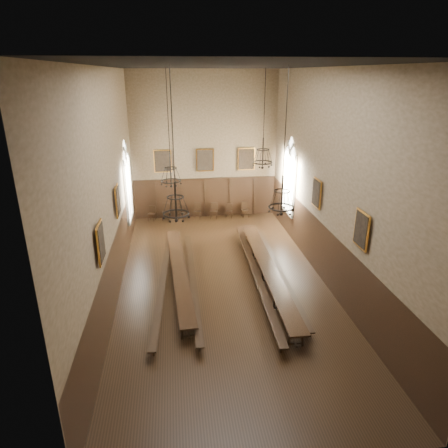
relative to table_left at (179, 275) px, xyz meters
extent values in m
cube|color=black|center=(1.92, -0.27, -0.36)|extent=(9.00, 18.00, 0.02)
cube|color=black|center=(1.92, -0.27, 8.66)|extent=(9.00, 18.00, 0.02)
cube|color=#7D664D|center=(1.92, 8.74, 4.15)|extent=(9.00, 0.02, 9.00)
cube|color=#7D664D|center=(1.92, -9.28, 4.15)|extent=(9.00, 0.02, 9.00)
cube|color=#7D664D|center=(-2.59, -0.27, 4.15)|extent=(0.02, 18.00, 9.00)
cube|color=#7D664D|center=(6.43, -0.27, 4.15)|extent=(0.02, 18.00, 9.00)
cube|color=black|center=(0.00, 0.00, 0.32)|extent=(1.09, 9.05, 0.06)
cube|color=black|center=(3.89, -0.48, 0.39)|extent=(0.87, 9.97, 0.07)
cube|color=black|center=(-0.71, -0.37, 0.06)|extent=(0.87, 9.69, 0.05)
cube|color=black|center=(0.56, -0.41, 0.05)|extent=(0.31, 9.53, 0.05)
cube|color=black|center=(3.38, -0.27, 0.10)|extent=(0.63, 10.75, 0.05)
cube|color=black|center=(4.50, -0.14, 0.05)|extent=(0.50, 9.46, 0.05)
cube|color=black|center=(-1.54, 8.26, 0.09)|extent=(0.52, 0.52, 0.05)
cube|color=black|center=(-1.54, 8.44, 0.34)|extent=(0.41, 0.16, 0.49)
cube|color=black|center=(-0.64, 8.31, 0.14)|extent=(0.53, 0.53, 0.05)
cube|color=black|center=(-0.64, 8.51, 0.42)|extent=(0.46, 0.12, 0.55)
cube|color=black|center=(0.35, 8.24, 0.07)|extent=(0.50, 0.50, 0.05)
cube|color=black|center=(0.35, 8.41, 0.30)|extent=(0.38, 0.16, 0.47)
cube|color=black|center=(1.34, 8.31, 0.12)|extent=(0.52, 0.52, 0.05)
cube|color=black|center=(1.34, 8.49, 0.38)|extent=(0.44, 0.13, 0.52)
cube|color=black|center=(2.40, 8.22, 0.11)|extent=(0.53, 0.53, 0.05)
cube|color=black|center=(2.40, 8.41, 0.37)|extent=(0.43, 0.15, 0.52)
cube|color=black|center=(3.38, 8.18, 0.07)|extent=(0.47, 0.47, 0.05)
cube|color=black|center=(3.38, 8.35, 0.31)|extent=(0.40, 0.12, 0.47)
cube|color=black|center=(4.44, 8.22, 0.12)|extent=(0.48, 0.48, 0.05)
cube|color=black|center=(4.44, 8.41, 0.38)|extent=(0.44, 0.09, 0.52)
cylinder|color=black|center=(-0.19, 2.63, 6.73)|extent=(0.03, 0.03, 3.83)
torus|color=black|center=(-0.19, 2.63, 3.64)|extent=(0.95, 0.95, 0.06)
torus|color=black|center=(-0.19, 2.63, 4.25)|extent=(0.60, 0.60, 0.04)
cylinder|color=black|center=(-0.19, 2.63, 4.14)|extent=(0.07, 0.07, 1.34)
cylinder|color=black|center=(4.10, 2.20, 7.15)|extent=(0.03, 0.03, 3.00)
torus|color=black|center=(4.10, 2.20, 4.50)|extent=(0.93, 0.93, 0.05)
torus|color=black|center=(4.10, 2.20, 5.10)|extent=(0.59, 0.59, 0.04)
cylinder|color=black|center=(4.10, 2.20, 4.99)|extent=(0.07, 0.07, 1.31)
cylinder|color=black|center=(-0.03, -3.20, 6.88)|extent=(0.03, 0.03, 3.53)
torus|color=black|center=(-0.03, -3.20, 4.02)|extent=(0.89, 0.89, 0.05)
torus|color=black|center=(-0.03, -3.20, 4.59)|extent=(0.57, 0.57, 0.04)
cylinder|color=black|center=(-0.03, -3.20, 4.49)|extent=(0.06, 0.06, 1.26)
cylinder|color=black|center=(3.61, -3.07, 6.91)|extent=(0.03, 0.03, 3.48)
torus|color=black|center=(3.61, -3.07, 4.05)|extent=(0.91, 0.91, 0.05)
torus|color=black|center=(3.61, -3.07, 4.63)|extent=(0.58, 0.58, 0.04)
cylinder|color=black|center=(3.61, -3.07, 4.53)|extent=(0.06, 0.06, 1.28)
cube|color=gold|center=(-0.68, 8.61, 3.35)|extent=(1.10, 0.12, 1.40)
cube|color=black|center=(-0.68, 8.61, 3.35)|extent=(0.98, 0.02, 1.28)
cube|color=gold|center=(1.92, 8.61, 3.35)|extent=(1.10, 0.12, 1.40)
cube|color=black|center=(1.92, 8.61, 3.35)|extent=(0.98, 0.02, 1.28)
cube|color=gold|center=(4.52, 8.61, 3.35)|extent=(1.10, 0.12, 1.40)
cube|color=black|center=(4.52, 8.61, 3.35)|extent=(0.98, 0.02, 1.28)
cube|color=gold|center=(-2.46, 0.73, 3.35)|extent=(0.12, 1.00, 1.30)
cube|color=black|center=(-2.46, 0.73, 3.35)|extent=(0.02, 0.88, 1.18)
cube|color=gold|center=(-2.46, -3.77, 3.35)|extent=(0.12, 1.00, 1.30)
cube|color=black|center=(-2.46, -3.77, 3.35)|extent=(0.02, 0.88, 1.18)
cube|color=gold|center=(6.30, 0.73, 3.35)|extent=(0.12, 1.00, 1.30)
cube|color=black|center=(6.30, 0.73, 3.35)|extent=(0.02, 0.88, 1.18)
cube|color=gold|center=(6.30, -3.77, 3.35)|extent=(0.12, 1.00, 1.30)
cube|color=black|center=(6.30, -3.77, 3.35)|extent=(0.02, 0.88, 1.18)
camera|label=1|loc=(-0.05, -15.85, 8.41)|focal=32.00mm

